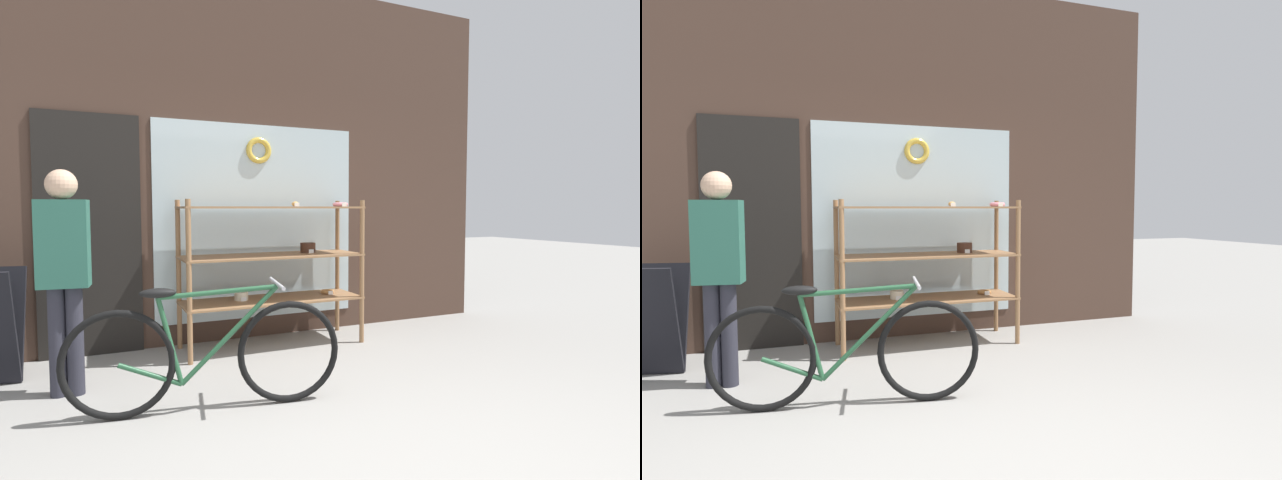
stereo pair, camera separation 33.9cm
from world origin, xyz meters
The scene contains 4 objects.
storefront_facade centered at (-0.03, 2.90, 1.72)m, with size 5.66×0.13×3.52m.
display_case centered at (0.23, 2.49, 0.83)m, with size 1.66×0.56×1.36m.
bicycle centered at (-0.68, 1.23, 0.36)m, with size 1.72×0.46×0.81m.
pedestrian centered at (-1.49, 1.90, 0.90)m, with size 0.34×0.22×1.55m.
Camera 1 is at (-1.33, -1.88, 1.29)m, focal length 28.00 mm.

